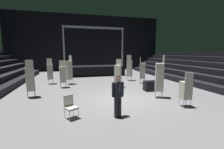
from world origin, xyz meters
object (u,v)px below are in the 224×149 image
chair_stack_mid_left (129,68)px  chair_stack_rear_right (186,90)px  equipment_road_case (151,86)px  chair_stack_mid_right (63,74)px  chair_stack_rear_centre (50,71)px  man_with_tie (118,94)px  stage_riser (94,70)px  chair_stack_front_right (30,79)px  chair_stack_front_left (142,70)px  loose_chair_near_man (70,105)px  chair_stack_mid_centre (160,77)px  chair_stack_aisle_left (69,70)px  chair_stack_rear_left (118,73)px

chair_stack_mid_left → chair_stack_rear_right: (0.08, -7.27, -0.34)m
chair_stack_mid_left → equipment_road_case: 4.08m
chair_stack_mid_right → chair_stack_rear_centre: (-1.10, 1.70, 0.04)m
man_with_tie → chair_stack_mid_right: (-2.44, 6.11, 0.04)m
stage_riser → chair_stack_rear_right: 12.03m
chair_stack_front_right → chair_stack_front_left: bearing=-3.4°
equipment_road_case → loose_chair_near_man: 6.24m
chair_stack_front_right → chair_stack_mid_left: bearing=7.3°
chair_stack_mid_left → chair_stack_mid_centre: chair_stack_mid_centre is taller
chair_stack_mid_centre → chair_stack_aisle_left: size_ratio=1.04×
chair_stack_mid_centre → loose_chair_near_man: 5.29m
man_with_tie → chair_stack_front_left: (4.05, 6.14, 0.13)m
chair_stack_rear_right → chair_stack_mid_left: bearing=96.2°
chair_stack_front_right → chair_stack_aisle_left: chair_stack_aisle_left is taller
chair_stack_front_right → chair_stack_rear_left: 5.83m
man_with_tie → loose_chair_near_man: (-1.88, 0.38, -0.45)m
man_with_tie → chair_stack_mid_centre: 3.70m
chair_stack_front_right → chair_stack_mid_left: (7.57, 3.64, 0.08)m
chair_stack_mid_right → equipment_road_case: size_ratio=2.28×
man_with_tie → chair_stack_rear_right: bearing=167.1°
stage_riser → chair_stack_front_right: 9.41m
chair_stack_mid_centre → chair_stack_rear_centre: bearing=73.8°
chair_stack_front_left → chair_stack_aisle_left: size_ratio=0.93×
man_with_tie → chair_stack_front_left: bearing=-141.5°
chair_stack_mid_centre → equipment_road_case: (0.35, 1.61, -0.90)m
chair_stack_mid_right → man_with_tie: bearing=102.5°
chair_stack_mid_left → chair_stack_mid_centre: 5.61m
chair_stack_front_left → equipment_road_case: (-0.59, -2.54, -0.77)m
loose_chair_near_man → chair_stack_aisle_left: bearing=-119.4°
man_with_tie → chair_stack_mid_left: size_ratio=0.73×
man_with_tie → chair_stack_rear_left: bearing=-125.0°
chair_stack_rear_left → stage_riser: bearing=-47.6°
chair_stack_front_left → loose_chair_near_man: size_ratio=2.35×
chair_stack_front_left → chair_stack_rear_right: size_ratio=1.30×
equipment_road_case → loose_chair_near_man: size_ratio=0.95×
chair_stack_aisle_left → chair_stack_mid_right: bearing=131.3°
stage_riser → chair_stack_mid_left: (2.75, -4.42, 0.56)m
chair_stack_mid_right → chair_stack_front_left: bearing=170.9°
loose_chair_near_man → stage_riser: bearing=-133.1°
chair_stack_rear_right → chair_stack_aisle_left: size_ratio=0.72×
chair_stack_mid_right → chair_stack_rear_left: size_ratio=0.96×
chair_stack_front_right → chair_stack_rear_centre: 3.92m
stage_riser → loose_chair_near_man: size_ratio=7.27×
chair_stack_front_left → equipment_road_case: chair_stack_front_left is taller
chair_stack_front_left → chair_stack_rear_centre: bearing=-79.9°
loose_chair_near_man → man_with_tie: bearing=138.0°
chair_stack_mid_left → chair_stack_aisle_left: 5.46m
chair_stack_rear_left → chair_stack_rear_right: size_ratio=1.25×
stage_riser → chair_stack_front_left: 6.78m
chair_stack_front_left → chair_stack_mid_left: chair_stack_mid_left is taller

